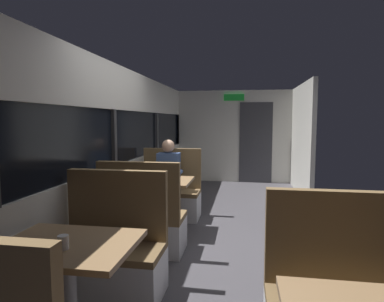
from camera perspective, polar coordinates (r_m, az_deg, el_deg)
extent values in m
cube|color=#423F44|center=(4.33, 5.23, -15.80)|extent=(3.30, 9.20, 0.02)
cube|color=beige|center=(4.51, -13.62, -8.60)|extent=(0.08, 8.40, 0.95)
cube|color=beige|center=(4.40, -14.07, 11.03)|extent=(0.08, 8.40, 0.60)
cube|color=black|center=(4.39, -13.99, 2.23)|extent=(0.03, 8.40, 0.75)
cube|color=#2D2D30|center=(4.38, -13.62, 2.23)|extent=(0.06, 0.08, 0.75)
cube|color=#2D2D30|center=(6.37, -6.28, 3.31)|extent=(0.06, 0.08, 0.75)
cube|color=#2D2D30|center=(8.41, -2.46, 3.85)|extent=(0.06, 0.08, 0.75)
cube|color=beige|center=(8.25, 7.34, 2.56)|extent=(2.90, 0.08, 2.30)
cube|color=#333338|center=(8.21, 11.16, 1.44)|extent=(0.80, 0.04, 2.00)
cube|color=green|center=(8.19, 7.41, 9.33)|extent=(0.50, 0.03, 0.16)
cube|color=beige|center=(7.14, 18.73, 1.88)|extent=(0.08, 2.40, 2.30)
cylinder|color=#9E9EA3|center=(2.57, -20.77, -23.04)|extent=(0.10, 0.10, 0.70)
cube|color=olive|center=(2.41, -21.07, -15.28)|extent=(0.90, 0.70, 0.04)
cube|color=silver|center=(3.16, -14.30, -20.31)|extent=(0.95, 0.50, 0.39)
cube|color=brown|center=(3.07, -14.40, -16.52)|extent=(0.95, 0.50, 0.06)
cube|color=brown|center=(3.14, -13.01, -9.15)|extent=(0.95, 0.08, 0.65)
cylinder|color=#9E9EA3|center=(4.60, -5.87, -9.83)|extent=(0.10, 0.10, 0.70)
cube|color=olive|center=(4.51, -5.91, -5.29)|extent=(0.90, 0.70, 0.04)
cube|color=silver|center=(4.04, -8.35, -14.34)|extent=(0.95, 0.50, 0.39)
cube|color=brown|center=(3.97, -8.40, -11.29)|extent=(0.95, 0.50, 0.06)
cube|color=brown|center=(3.69, -9.47, -6.90)|extent=(0.95, 0.08, 0.65)
cube|color=silver|center=(5.26, -3.96, -9.61)|extent=(0.95, 0.50, 0.39)
cube|color=brown|center=(5.20, -3.97, -7.21)|extent=(0.95, 0.50, 0.06)
cube|color=brown|center=(5.34, -3.48, -3.01)|extent=(0.95, 0.08, 0.65)
cube|color=brown|center=(2.43, 24.37, -13.89)|extent=(0.95, 0.08, 0.65)
cube|color=#26262D|center=(5.25, -3.96, -9.29)|extent=(0.30, 0.36, 0.45)
cube|color=#3F598C|center=(5.09, -4.13, -3.71)|extent=(0.34, 0.22, 0.60)
sphere|color=tan|center=(5.02, -4.21, 0.88)|extent=(0.20, 0.20, 0.20)
cylinder|color=#3F598C|center=(4.97, -6.86, -3.73)|extent=(0.07, 0.28, 0.07)
cylinder|color=#3F598C|center=(4.87, -2.32, -3.87)|extent=(0.07, 0.28, 0.07)
cylinder|color=white|center=(4.46, -8.93, -4.60)|extent=(0.07, 0.07, 0.09)
cylinder|color=white|center=(2.29, -21.74, -14.71)|extent=(0.07, 0.07, 0.09)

